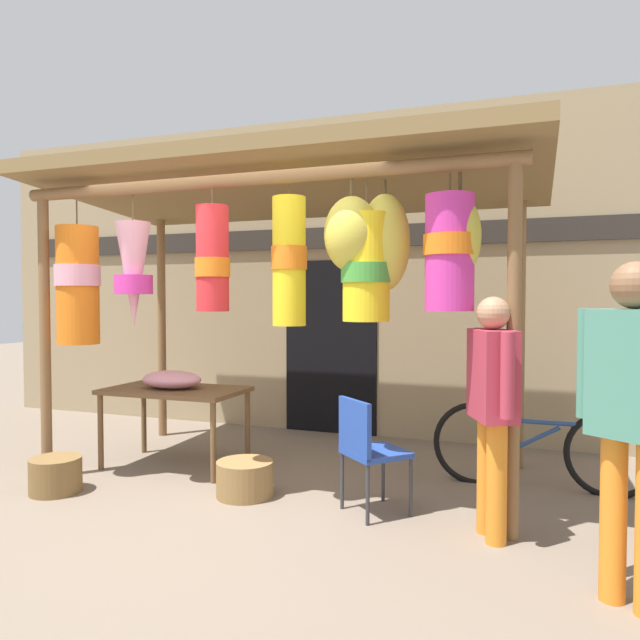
{
  "coord_description": "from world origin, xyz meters",
  "views": [
    {
      "loc": [
        2.21,
        -4.02,
        1.56
      ],
      "look_at": [
        0.52,
        0.64,
        1.38
      ],
      "focal_mm": 33.24,
      "sensor_mm": 36.0,
      "label": 1
    }
  ],
  "objects_px": {
    "parked_bicycle": "(541,447)",
    "display_table": "(175,397)",
    "vendor_in_orange": "(633,403)",
    "customer_foreground": "(492,397)",
    "folding_chair": "(367,445)",
    "flower_heap_on_table": "(172,380)",
    "wicker_basket_spare": "(56,475)",
    "wicker_basket_by_table": "(245,479)"
  },
  "relations": [
    {
      "from": "display_table",
      "to": "parked_bicycle",
      "type": "xyz_separation_m",
      "value": [
        3.18,
        0.46,
        -0.3
      ]
    },
    {
      "from": "folding_chair",
      "to": "display_table",
      "type": "bearing_deg",
      "value": 163.87
    },
    {
      "from": "parked_bicycle",
      "to": "vendor_in_orange",
      "type": "xyz_separation_m",
      "value": [
        0.41,
        -1.83,
        0.69
      ]
    },
    {
      "from": "folding_chair",
      "to": "parked_bicycle",
      "type": "distance_m",
      "value": 1.58
    },
    {
      "from": "display_table",
      "to": "customer_foreground",
      "type": "xyz_separation_m",
      "value": [
        2.87,
        -0.71,
        0.27
      ]
    },
    {
      "from": "wicker_basket_by_table",
      "to": "wicker_basket_spare",
      "type": "height_order",
      "value": "wicker_basket_spare"
    },
    {
      "from": "folding_chair",
      "to": "parked_bicycle",
      "type": "bearing_deg",
      "value": 41.14
    },
    {
      "from": "flower_heap_on_table",
      "to": "customer_foreground",
      "type": "xyz_separation_m",
      "value": [
        2.89,
        -0.69,
        0.11
      ]
    },
    {
      "from": "flower_heap_on_table",
      "to": "customer_foreground",
      "type": "height_order",
      "value": "customer_foreground"
    },
    {
      "from": "flower_heap_on_table",
      "to": "vendor_in_orange",
      "type": "bearing_deg",
      "value": -20.63
    },
    {
      "from": "folding_chair",
      "to": "parked_bicycle",
      "type": "relative_size",
      "value": 0.48
    },
    {
      "from": "parked_bicycle",
      "to": "vendor_in_orange",
      "type": "bearing_deg",
      "value": -77.44
    },
    {
      "from": "folding_chair",
      "to": "wicker_basket_by_table",
      "type": "relative_size",
      "value": 1.87
    },
    {
      "from": "parked_bicycle",
      "to": "wicker_basket_by_table",
      "type": "bearing_deg",
      "value": -155.9
    },
    {
      "from": "display_table",
      "to": "folding_chair",
      "type": "height_order",
      "value": "folding_chair"
    },
    {
      "from": "parked_bicycle",
      "to": "display_table",
      "type": "bearing_deg",
      "value": -171.86
    },
    {
      "from": "display_table",
      "to": "flower_heap_on_table",
      "type": "bearing_deg",
      "value": -124.87
    },
    {
      "from": "vendor_in_orange",
      "to": "customer_foreground",
      "type": "height_order",
      "value": "vendor_in_orange"
    },
    {
      "from": "wicker_basket_spare",
      "to": "parked_bicycle",
      "type": "relative_size",
      "value": 0.23
    },
    {
      "from": "parked_bicycle",
      "to": "customer_foreground",
      "type": "height_order",
      "value": "customer_foreground"
    },
    {
      "from": "vendor_in_orange",
      "to": "customer_foreground",
      "type": "distance_m",
      "value": 0.99
    },
    {
      "from": "flower_heap_on_table",
      "to": "vendor_in_orange",
      "type": "distance_m",
      "value": 3.86
    },
    {
      "from": "wicker_basket_spare",
      "to": "vendor_in_orange",
      "type": "height_order",
      "value": "vendor_in_orange"
    },
    {
      "from": "wicker_basket_by_table",
      "to": "customer_foreground",
      "type": "bearing_deg",
      "value": -5.6
    },
    {
      "from": "flower_heap_on_table",
      "to": "customer_foreground",
      "type": "relative_size",
      "value": 0.37
    },
    {
      "from": "vendor_in_orange",
      "to": "customer_foreground",
      "type": "xyz_separation_m",
      "value": [
        -0.72,
        0.67,
        -0.11
      ]
    },
    {
      "from": "folding_chair",
      "to": "flower_heap_on_table",
      "type": "bearing_deg",
      "value": 164.5
    },
    {
      "from": "wicker_basket_by_table",
      "to": "vendor_in_orange",
      "type": "relative_size",
      "value": 0.26
    },
    {
      "from": "parked_bicycle",
      "to": "wicker_basket_spare",
      "type": "bearing_deg",
      "value": -158.81
    },
    {
      "from": "folding_chair",
      "to": "wicker_basket_by_table",
      "type": "distance_m",
      "value": 1.07
    },
    {
      "from": "vendor_in_orange",
      "to": "customer_foreground",
      "type": "relative_size",
      "value": 1.11
    },
    {
      "from": "flower_heap_on_table",
      "to": "folding_chair",
      "type": "relative_size",
      "value": 0.69
    },
    {
      "from": "flower_heap_on_table",
      "to": "vendor_in_orange",
      "type": "xyz_separation_m",
      "value": [
        3.6,
        -1.36,
        0.23
      ]
    },
    {
      "from": "wicker_basket_spare",
      "to": "customer_foreground",
      "type": "height_order",
      "value": "customer_foreground"
    },
    {
      "from": "vendor_in_orange",
      "to": "parked_bicycle",
      "type": "bearing_deg",
      "value": 102.56
    },
    {
      "from": "display_table",
      "to": "wicker_basket_spare",
      "type": "distance_m",
      "value": 1.19
    },
    {
      "from": "wicker_basket_by_table",
      "to": "customer_foreground",
      "type": "height_order",
      "value": "customer_foreground"
    },
    {
      "from": "wicker_basket_spare",
      "to": "vendor_in_orange",
      "type": "relative_size",
      "value": 0.23
    },
    {
      "from": "folding_chair",
      "to": "vendor_in_orange",
      "type": "distance_m",
      "value": 1.86
    },
    {
      "from": "wicker_basket_spare",
      "to": "parked_bicycle",
      "type": "bearing_deg",
      "value": 21.19
    },
    {
      "from": "folding_chair",
      "to": "parked_bicycle",
      "type": "xyz_separation_m",
      "value": [
        1.18,
        1.03,
        -0.16
      ]
    },
    {
      "from": "display_table",
      "to": "vendor_in_orange",
      "type": "relative_size",
      "value": 0.73
    }
  ]
}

